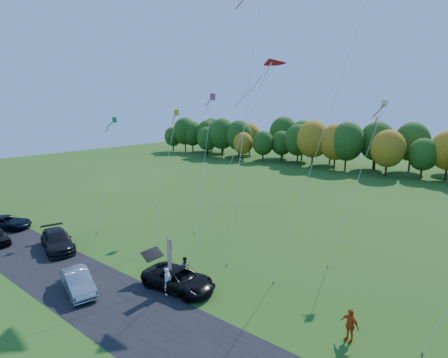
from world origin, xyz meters
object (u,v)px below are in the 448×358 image
Objects in this scene: black_suv at (179,279)px; person_east at (350,325)px; silver_sedan at (78,282)px; feather_flag at (169,258)px.

person_east reaches higher than black_suv.
black_suv is 7.07m from silver_sedan.
feather_flag is at bearing -32.84° from silver_sedan.
black_suv is 1.21× the size of silver_sedan.
feather_flag reaches higher than black_suv.
feather_flag reaches higher than silver_sedan.
silver_sedan is 18.07m from person_east.
person_east is at bearing -52.47° from silver_sedan.
silver_sedan is at bearing 125.64° from black_suv.
silver_sedan is at bearing -140.35° from person_east.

